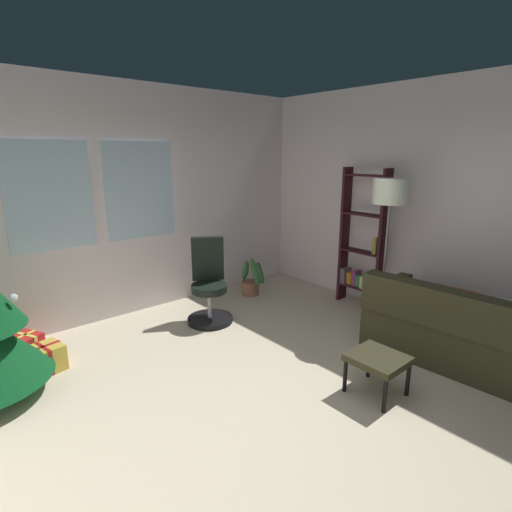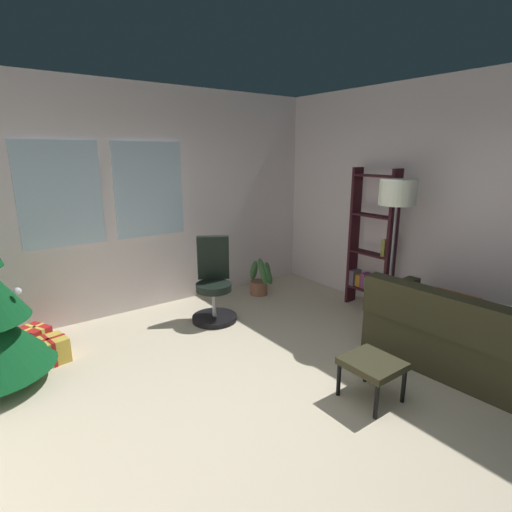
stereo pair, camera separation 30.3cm
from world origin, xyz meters
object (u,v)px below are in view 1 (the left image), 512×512
footstool (378,361)px  gift_box_green (15,362)px  potted_plant (252,280)px  gift_box_gold (44,359)px  gift_box_red (27,345)px  floor_lamp (390,200)px  couch (476,333)px  office_chair (209,290)px  bookshelf (362,248)px

footstool → gift_box_green: bearing=132.4°
potted_plant → gift_box_green: bearing=-178.7°
gift_box_green → gift_box_gold: 0.31m
gift_box_red → floor_lamp: size_ratio=0.20×
gift_box_gold → footstool: bearing=-47.7°
gift_box_red → potted_plant: bearing=-2.8°
couch → footstool: (-1.25, 0.33, 0.01)m
couch → office_chair: 2.96m
gift_box_red → gift_box_green: size_ratio=0.86×
couch → floor_lamp: bearing=88.3°
footstool → office_chair: (-0.20, 2.26, 0.09)m
gift_box_red → couch: bearing=-42.0°
bookshelf → footstool: bearing=-141.1°
footstool → gift_box_red: (-2.15, 2.74, -0.19)m
gift_box_red → floor_lamp: (3.43, -1.98, 1.41)m
couch → gift_box_red: size_ratio=5.17×
couch → bookshelf: 1.80m
gift_box_gold → office_chair: office_chair is taller
couch → bookshelf: size_ratio=0.98×
footstool → floor_lamp: bearing=30.9°
couch → gift_box_red: 4.58m
office_chair → floor_lamp: 2.38m
floor_lamp → potted_plant: 2.29m
floor_lamp → office_chair: bearing=134.8°
footstool → gift_box_red: 3.49m
office_chair → bookshelf: bearing=-26.0°
gift_box_red → office_chair: size_ratio=0.34×
office_chair → bookshelf: size_ratio=0.56×
gift_box_red → gift_box_green: bearing=-125.6°
gift_box_gold → floor_lamp: 3.96m
gift_box_gold → bookshelf: 3.94m
couch → floor_lamp: size_ratio=1.03×
gift_box_gold → office_chair: bearing=-1.3°
potted_plant → gift_box_gold: bearing=-174.2°
office_chair → gift_box_green: bearing=172.8°
gift_box_green → bookshelf: size_ratio=0.22×
gift_box_gold → gift_box_green: bearing=133.5°
bookshelf → floor_lamp: 1.00m
footstool → gift_box_gold: 3.12m
gift_box_red → bookshelf: (3.82, -1.39, 0.69)m
bookshelf → potted_plant: size_ratio=3.06×
footstool → potted_plant: size_ratio=0.74×
couch → floor_lamp: (0.03, 1.09, 1.22)m
gift_box_red → office_chair: 2.03m
gift_box_gold → floor_lamp: bearing=-24.5°
gift_box_red → potted_plant: 2.95m
footstool → floor_lamp: 1.92m
footstool → office_chair: 2.27m
gift_box_green → gift_box_gold: size_ratio=1.11×
office_chair → footstool: bearing=-84.9°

